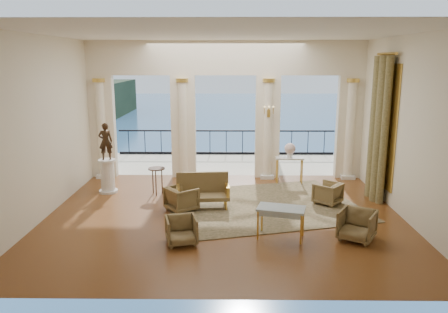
{
  "coord_description": "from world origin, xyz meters",
  "views": [
    {
      "loc": [
        0.14,
        -10.55,
        3.9
      ],
      "look_at": [
        -0.01,
        0.6,
        1.42
      ],
      "focal_mm": 35.0,
      "sensor_mm": 36.0,
      "label": 1
    }
  ],
  "objects_px": {
    "armchair_c": "(328,192)",
    "game_table": "(281,211)",
    "armchair_a": "(181,229)",
    "console_table": "(290,162)",
    "side_table": "(157,172)",
    "settee": "(203,191)",
    "armchair_b": "(357,224)",
    "armchair_d": "(182,198)",
    "pedestal": "(108,177)",
    "statue": "(106,141)"
  },
  "relations": [
    {
      "from": "armchair_b",
      "to": "console_table",
      "type": "relative_size",
      "value": 0.83
    },
    {
      "from": "armchair_d",
      "to": "game_table",
      "type": "bearing_deg",
      "value": -165.09
    },
    {
      "from": "armchair_a",
      "to": "statue",
      "type": "distance_m",
      "value": 4.69
    },
    {
      "from": "side_table",
      "to": "armchair_a",
      "type": "bearing_deg",
      "value": -72.63
    },
    {
      "from": "pedestal",
      "to": "side_table",
      "type": "height_order",
      "value": "pedestal"
    },
    {
      "from": "armchair_a",
      "to": "armchair_d",
      "type": "height_order",
      "value": "armchair_d"
    },
    {
      "from": "settee",
      "to": "pedestal",
      "type": "xyz_separation_m",
      "value": [
        -2.92,
        1.3,
        0.03
      ]
    },
    {
      "from": "console_table",
      "to": "side_table",
      "type": "height_order",
      "value": "console_table"
    },
    {
      "from": "armchair_c",
      "to": "settee",
      "type": "distance_m",
      "value": 3.44
    },
    {
      "from": "armchair_a",
      "to": "console_table",
      "type": "xyz_separation_m",
      "value": [
        2.96,
        4.78,
        0.37
      ]
    },
    {
      "from": "side_table",
      "to": "settee",
      "type": "bearing_deg",
      "value": -38.58
    },
    {
      "from": "settee",
      "to": "armchair_b",
      "type": "bearing_deg",
      "value": -36.52
    },
    {
      "from": "armchair_c",
      "to": "settee",
      "type": "height_order",
      "value": "settee"
    },
    {
      "from": "settee",
      "to": "statue",
      "type": "xyz_separation_m",
      "value": [
        -2.92,
        1.3,
        1.1
      ]
    },
    {
      "from": "pedestal",
      "to": "game_table",
      "type": "bearing_deg",
      "value": -35.13
    },
    {
      "from": "armchair_c",
      "to": "console_table",
      "type": "bearing_deg",
      "value": -118.86
    },
    {
      "from": "armchair_b",
      "to": "side_table",
      "type": "bearing_deg",
      "value": 177.48
    },
    {
      "from": "armchair_b",
      "to": "side_table",
      "type": "relative_size",
      "value": 0.94
    },
    {
      "from": "armchair_b",
      "to": "game_table",
      "type": "relative_size",
      "value": 0.65
    },
    {
      "from": "pedestal",
      "to": "statue",
      "type": "height_order",
      "value": "statue"
    },
    {
      "from": "armchair_c",
      "to": "game_table",
      "type": "height_order",
      "value": "game_table"
    },
    {
      "from": "statue",
      "to": "pedestal",
      "type": "bearing_deg",
      "value": -39.26
    },
    {
      "from": "armchair_d",
      "to": "statue",
      "type": "xyz_separation_m",
      "value": [
        -2.38,
        1.6,
        1.2
      ]
    },
    {
      "from": "pedestal",
      "to": "side_table",
      "type": "bearing_deg",
      "value": -6.5
    },
    {
      "from": "game_table",
      "to": "statue",
      "type": "bearing_deg",
      "value": 159.83
    },
    {
      "from": "armchair_a",
      "to": "pedestal",
      "type": "xyz_separation_m",
      "value": [
        -2.6,
        3.7,
        0.16
      ]
    },
    {
      "from": "armchair_a",
      "to": "pedestal",
      "type": "distance_m",
      "value": 4.53
    },
    {
      "from": "armchair_d",
      "to": "pedestal",
      "type": "distance_m",
      "value": 2.87
    },
    {
      "from": "armchair_a",
      "to": "armchair_b",
      "type": "xyz_separation_m",
      "value": [
        3.85,
        0.25,
        0.04
      ]
    },
    {
      "from": "settee",
      "to": "game_table",
      "type": "distance_m",
      "value": 2.78
    },
    {
      "from": "armchair_b",
      "to": "armchair_d",
      "type": "distance_m",
      "value": 4.47
    },
    {
      "from": "settee",
      "to": "console_table",
      "type": "xyz_separation_m",
      "value": [
        2.64,
        2.38,
        0.24
      ]
    },
    {
      "from": "armchair_b",
      "to": "statue",
      "type": "bearing_deg",
      "value": -177.13
    },
    {
      "from": "armchair_b",
      "to": "side_table",
      "type": "distance_m",
      "value": 5.95
    },
    {
      "from": "statue",
      "to": "console_table",
      "type": "relative_size",
      "value": 1.21
    },
    {
      "from": "armchair_a",
      "to": "settee",
      "type": "relative_size",
      "value": 0.45
    },
    {
      "from": "armchair_d",
      "to": "settee",
      "type": "bearing_deg",
      "value": -99.89
    },
    {
      "from": "armchair_b",
      "to": "armchair_d",
      "type": "xyz_separation_m",
      "value": [
        -4.07,
        1.85,
        -0.01
      ]
    },
    {
      "from": "armchair_b",
      "to": "pedestal",
      "type": "bearing_deg",
      "value": -177.13
    },
    {
      "from": "armchair_b",
      "to": "game_table",
      "type": "bearing_deg",
      "value": -151.94
    },
    {
      "from": "armchair_d",
      "to": "game_table",
      "type": "distance_m",
      "value": 2.99
    },
    {
      "from": "armchair_b",
      "to": "statue",
      "type": "xyz_separation_m",
      "value": [
        -6.45,
        3.45,
        1.18
      ]
    },
    {
      "from": "game_table",
      "to": "statue",
      "type": "relative_size",
      "value": 1.06
    },
    {
      "from": "pedestal",
      "to": "side_table",
      "type": "xyz_separation_m",
      "value": [
        1.5,
        -0.17,
        0.2
      ]
    },
    {
      "from": "statue",
      "to": "armchair_a",
      "type": "bearing_deg",
      "value": 112.43
    },
    {
      "from": "armchair_b",
      "to": "armchair_a",
      "type": "bearing_deg",
      "value": -145.25
    },
    {
      "from": "armchair_c",
      "to": "console_table",
      "type": "xyz_separation_m",
      "value": [
        -0.78,
        2.08,
        0.37
      ]
    },
    {
      "from": "game_table",
      "to": "side_table",
      "type": "xyz_separation_m",
      "value": [
        -3.28,
        3.19,
        0.05
      ]
    },
    {
      "from": "console_table",
      "to": "pedestal",
      "type": "bearing_deg",
      "value": -167.97
    },
    {
      "from": "armchair_b",
      "to": "armchair_c",
      "type": "height_order",
      "value": "armchair_b"
    }
  ]
}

